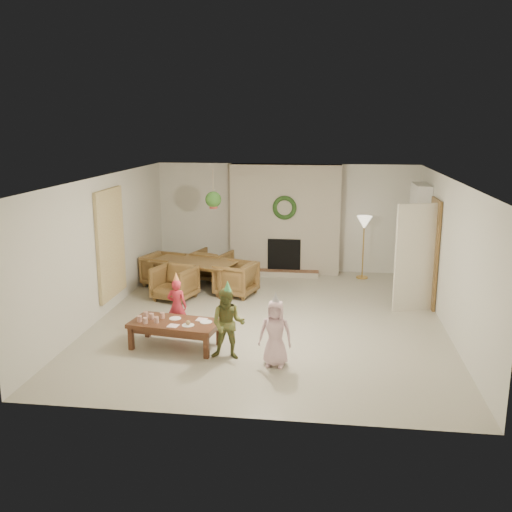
% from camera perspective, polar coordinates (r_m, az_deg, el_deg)
% --- Properties ---
extents(floor, '(7.00, 7.00, 0.00)m').
position_cam_1_polar(floor, '(10.12, 1.40, -6.36)').
color(floor, '#B7B29E').
rests_on(floor, ground).
extents(ceiling, '(7.00, 7.00, 0.00)m').
position_cam_1_polar(ceiling, '(9.58, 1.49, 7.87)').
color(ceiling, white).
rests_on(ceiling, wall_back).
extents(wall_back, '(7.00, 0.00, 7.00)m').
position_cam_1_polar(wall_back, '(13.20, 3.03, 3.86)').
color(wall_back, silver).
rests_on(wall_back, floor).
extents(wall_front, '(7.00, 0.00, 7.00)m').
position_cam_1_polar(wall_front, '(6.43, -1.82, -6.24)').
color(wall_front, silver).
rests_on(wall_front, floor).
extents(wall_left, '(0.00, 7.00, 7.00)m').
position_cam_1_polar(wall_left, '(10.51, -15.06, 1.00)').
color(wall_left, silver).
rests_on(wall_left, floor).
extents(wall_right, '(0.00, 7.00, 7.00)m').
position_cam_1_polar(wall_right, '(9.93, 18.92, 0.04)').
color(wall_right, silver).
rests_on(wall_right, floor).
extents(fireplace_mass, '(2.50, 0.40, 2.50)m').
position_cam_1_polar(fireplace_mass, '(13.00, 2.96, 3.72)').
color(fireplace_mass, '#541B16').
rests_on(fireplace_mass, floor).
extents(fireplace_hearth, '(1.60, 0.30, 0.12)m').
position_cam_1_polar(fireplace_hearth, '(12.91, 2.78, -1.75)').
color(fireplace_hearth, brown).
rests_on(fireplace_hearth, floor).
extents(fireplace_firebox, '(0.75, 0.12, 0.75)m').
position_cam_1_polar(fireplace_firebox, '(12.98, 2.86, 0.11)').
color(fireplace_firebox, black).
rests_on(fireplace_firebox, floor).
extents(fireplace_wreath, '(0.54, 0.10, 0.54)m').
position_cam_1_polar(fireplace_wreath, '(12.73, 2.89, 4.88)').
color(fireplace_wreath, '#1E4118').
rests_on(fireplace_wreath, fireplace_mass).
extents(floor_lamp_base, '(0.26, 0.26, 0.03)m').
position_cam_1_polar(floor_lamp_base, '(12.96, 10.64, -2.12)').
color(floor_lamp_base, gold).
rests_on(floor_lamp_base, floor).
extents(floor_lamp_post, '(0.03, 0.03, 1.27)m').
position_cam_1_polar(floor_lamp_post, '(12.81, 10.76, 0.65)').
color(floor_lamp_post, gold).
rests_on(floor_lamp_post, floor).
extents(floor_lamp_shade, '(0.34, 0.34, 0.28)m').
position_cam_1_polar(floor_lamp_shade, '(12.69, 10.88, 3.34)').
color(floor_lamp_shade, beige).
rests_on(floor_lamp_shade, floor_lamp_post).
extents(bookshelf_carcass, '(0.30, 1.00, 2.20)m').
position_cam_1_polar(bookshelf_carcass, '(12.15, 16.05, 1.83)').
color(bookshelf_carcass, white).
rests_on(bookshelf_carcass, floor).
extents(bookshelf_shelf_a, '(0.30, 0.92, 0.03)m').
position_cam_1_polar(bookshelf_shelf_a, '(12.29, 15.77, -1.14)').
color(bookshelf_shelf_a, white).
rests_on(bookshelf_shelf_a, bookshelf_carcass).
extents(bookshelf_shelf_b, '(0.30, 0.92, 0.03)m').
position_cam_1_polar(bookshelf_shelf_b, '(12.20, 15.89, 0.68)').
color(bookshelf_shelf_b, white).
rests_on(bookshelf_shelf_b, bookshelf_carcass).
extents(bookshelf_shelf_c, '(0.30, 0.92, 0.03)m').
position_cam_1_polar(bookshelf_shelf_c, '(12.12, 16.00, 2.53)').
color(bookshelf_shelf_c, white).
rests_on(bookshelf_shelf_c, bookshelf_carcass).
extents(bookshelf_shelf_d, '(0.30, 0.92, 0.03)m').
position_cam_1_polar(bookshelf_shelf_d, '(12.06, 16.12, 4.39)').
color(bookshelf_shelf_d, white).
rests_on(bookshelf_shelf_d, bookshelf_carcass).
extents(books_row_lower, '(0.20, 0.40, 0.24)m').
position_cam_1_polar(books_row_lower, '(12.11, 15.81, -0.67)').
color(books_row_lower, maroon).
rests_on(books_row_lower, bookshelf_shelf_a).
extents(books_row_mid, '(0.20, 0.44, 0.24)m').
position_cam_1_polar(books_row_mid, '(12.21, 15.80, 1.37)').
color(books_row_mid, '#293F98').
rests_on(books_row_mid, bookshelf_shelf_b).
extents(books_row_upper, '(0.20, 0.36, 0.22)m').
position_cam_1_polar(books_row_upper, '(12.00, 16.02, 3.05)').
color(books_row_upper, olive).
rests_on(books_row_upper, bookshelf_shelf_c).
extents(door_frame, '(0.05, 0.86, 2.04)m').
position_cam_1_polar(door_frame, '(11.12, 17.45, 0.29)').
color(door_frame, brown).
rests_on(door_frame, floor).
extents(door_leaf, '(0.77, 0.32, 2.00)m').
position_cam_1_polar(door_leaf, '(10.70, 15.78, -0.20)').
color(door_leaf, beige).
rests_on(door_leaf, floor).
extents(curtain_panel, '(0.06, 1.20, 2.00)m').
position_cam_1_polar(curtain_panel, '(10.67, -14.45, 1.22)').
color(curtain_panel, beige).
rests_on(curtain_panel, wall_left).
extents(dining_table, '(1.96, 1.45, 0.62)m').
position_cam_1_polar(dining_table, '(11.86, -6.21, -1.93)').
color(dining_table, brown).
rests_on(dining_table, floor).
extents(dining_chair_near, '(0.92, 0.93, 0.68)m').
position_cam_1_polar(dining_chair_near, '(11.22, -8.22, -2.69)').
color(dining_chair_near, brown).
rests_on(dining_chair_near, floor).
extents(dining_chair_far, '(0.92, 0.93, 0.68)m').
position_cam_1_polar(dining_chair_far, '(12.50, -4.42, -0.95)').
color(dining_chair_far, brown).
rests_on(dining_chair_far, floor).
extents(dining_chair_left, '(0.93, 0.92, 0.68)m').
position_cam_1_polar(dining_chair_left, '(12.26, -9.32, -1.37)').
color(dining_chair_left, brown).
rests_on(dining_chair_left, floor).
extents(dining_chair_right, '(0.93, 0.92, 0.68)m').
position_cam_1_polar(dining_chair_right, '(11.41, -2.04, -2.30)').
color(dining_chair_right, brown).
rests_on(dining_chair_right, floor).
extents(hanging_plant_cord, '(0.01, 0.01, 0.70)m').
position_cam_1_polar(hanging_plant_cord, '(11.29, -4.35, 6.87)').
color(hanging_plant_cord, tan).
rests_on(hanging_plant_cord, ceiling).
extents(hanging_plant_pot, '(0.16, 0.16, 0.12)m').
position_cam_1_polar(hanging_plant_pot, '(11.33, -4.32, 5.11)').
color(hanging_plant_pot, maroon).
rests_on(hanging_plant_pot, hanging_plant_cord).
extents(hanging_plant_foliage, '(0.32, 0.32, 0.32)m').
position_cam_1_polar(hanging_plant_foliage, '(11.32, -4.33, 5.71)').
color(hanging_plant_foliage, '#27541C').
rests_on(hanging_plant_foliage, hanging_plant_pot).
extents(coffee_table_top, '(1.44, 0.87, 0.06)m').
position_cam_1_polar(coffee_table_top, '(8.86, -8.17, -6.76)').
color(coffee_table_top, '#57311D').
rests_on(coffee_table_top, floor).
extents(coffee_table_apron, '(1.32, 0.75, 0.08)m').
position_cam_1_polar(coffee_table_apron, '(8.88, -8.16, -7.20)').
color(coffee_table_apron, '#57311D').
rests_on(coffee_table_apron, floor).
extents(coffee_leg_fl, '(0.08, 0.08, 0.36)m').
position_cam_1_polar(coffee_leg_fl, '(8.96, -12.49, -8.13)').
color(coffee_leg_fl, '#57311D').
rests_on(coffee_leg_fl, floor).
extents(coffee_leg_fr, '(0.08, 0.08, 0.36)m').
position_cam_1_polar(coffee_leg_fr, '(8.47, -5.03, -9.13)').
color(coffee_leg_fr, '#57311D').
rests_on(coffee_leg_fr, floor).
extents(coffee_leg_bl, '(0.08, 0.08, 0.36)m').
position_cam_1_polar(coffee_leg_bl, '(9.42, -10.90, -6.99)').
color(coffee_leg_bl, '#57311D').
rests_on(coffee_leg_bl, floor).
extents(coffee_leg_br, '(0.08, 0.08, 0.36)m').
position_cam_1_polar(coffee_leg_br, '(8.95, -3.76, -7.85)').
color(coffee_leg_br, '#57311D').
rests_on(coffee_leg_br, floor).
extents(cup_a, '(0.08, 0.08, 0.09)m').
position_cam_1_polar(cup_a, '(8.92, -11.68, -6.23)').
color(cup_a, silver).
rests_on(cup_a, coffee_table_top).
extents(cup_b, '(0.08, 0.08, 0.09)m').
position_cam_1_polar(cup_b, '(9.09, -11.08, -5.82)').
color(cup_b, silver).
rests_on(cup_b, coffee_table_top).
extents(cup_c, '(0.08, 0.08, 0.09)m').
position_cam_1_polar(cup_c, '(8.82, -11.11, -6.42)').
color(cup_c, silver).
rests_on(cup_c, coffee_table_top).
extents(cup_d, '(0.08, 0.08, 0.09)m').
position_cam_1_polar(cup_d, '(8.99, -10.51, -6.00)').
color(cup_d, silver).
rests_on(cup_d, coffee_table_top).
extents(cup_e, '(0.08, 0.08, 0.09)m').
position_cam_1_polar(cup_e, '(8.83, -10.02, -6.36)').
color(cup_e, silver).
rests_on(cup_e, coffee_table_top).
extents(cup_f, '(0.08, 0.08, 0.09)m').
position_cam_1_polar(cup_f, '(9.00, -9.44, -5.94)').
color(cup_f, silver).
rests_on(cup_f, coffee_table_top).
extents(plate_a, '(0.21, 0.21, 0.01)m').
position_cam_1_polar(plate_a, '(8.97, -8.16, -6.25)').
color(plate_a, white).
rests_on(plate_a, coffee_table_top).
extents(plate_b, '(0.21, 0.21, 0.01)m').
position_cam_1_polar(plate_b, '(8.66, -6.87, -6.94)').
color(plate_b, white).
rests_on(plate_b, coffee_table_top).
extents(plate_c, '(0.21, 0.21, 0.01)m').
position_cam_1_polar(plate_c, '(8.76, -5.07, -6.64)').
color(plate_c, white).
rests_on(plate_c, coffee_table_top).
extents(food_scoop, '(0.08, 0.08, 0.07)m').
position_cam_1_polar(food_scoop, '(8.64, -6.88, -6.69)').
color(food_scoop, tan).
rests_on(food_scoop, plate_b).
extents(napkin_left, '(0.18, 0.18, 0.01)m').
position_cam_1_polar(napkin_left, '(8.66, -8.37, -6.98)').
color(napkin_left, '#F6B5BD').
rests_on(napkin_left, coffee_table_top).
extents(napkin_right, '(0.18, 0.18, 0.01)m').
position_cam_1_polar(napkin_right, '(8.87, -5.51, -6.41)').
color(napkin_right, '#F6B5BD').
rests_on(napkin_right, coffee_table_top).
extents(child_red, '(0.35, 0.25, 0.92)m').
position_cam_1_polar(child_red, '(9.43, -7.98, -5.03)').
color(child_red, red).
rests_on(child_red, floor).
extents(party_hat_red, '(0.17, 0.17, 0.17)m').
position_cam_1_polar(party_hat_red, '(9.29, -8.08, -2.12)').
color(party_hat_red, '#DCC649').
rests_on(party_hat_red, child_red).
extents(child_plaid, '(0.52, 0.41, 1.07)m').
position_cam_1_polar(child_plaid, '(8.33, -2.85, -6.86)').
color(child_plaid, olive).
rests_on(child_plaid, floor).
extents(party_hat_plaid, '(0.16, 0.16, 0.17)m').
position_cam_1_polar(party_hat_plaid, '(8.15, -2.89, -3.07)').
color(party_hat_plaid, '#4CB268').
rests_on(party_hat_plaid, child_plaid).
extents(child_pink, '(0.50, 0.35, 0.97)m').
position_cam_1_polar(child_pink, '(8.11, 1.96, -7.79)').
color(child_pink, beige).
rests_on(child_pink, floor).
extents(party_hat_pink, '(0.16, 0.16, 0.18)m').
position_cam_1_polar(party_hat_pink, '(7.93, 1.99, -4.24)').
color(party_hat_pink, '#B5B4BB').
rests_on(party_hat_pink, child_pink).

